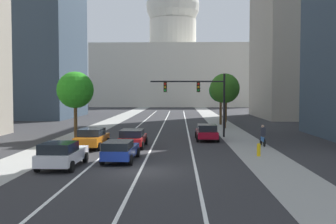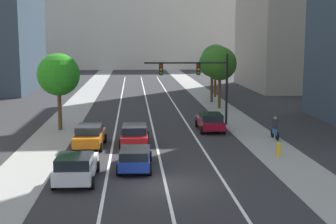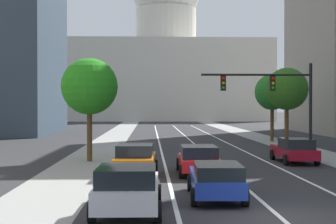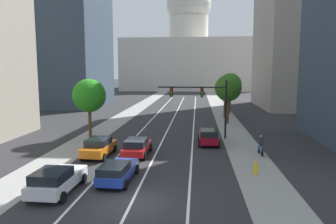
{
  "view_description": "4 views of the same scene",
  "coord_description": "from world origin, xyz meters",
  "px_view_note": "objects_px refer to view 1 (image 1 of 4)",
  "views": [
    {
      "loc": [
        2.18,
        -22.3,
        4.4
      ],
      "look_at": [
        0.73,
        28.1,
        1.87
      ],
      "focal_mm": 43.56,
      "sensor_mm": 36.0,
      "label": 1
    },
    {
      "loc": [
        -1.62,
        -23.94,
        7.44
      ],
      "look_at": [
        1.15,
        13.88,
        1.64
      ],
      "focal_mm": 51.66,
      "sensor_mm": 36.0,
      "label": 2
    },
    {
      "loc": [
        -3.93,
        -14.86,
        3.38
      ],
      "look_at": [
        -2.45,
        25.86,
        2.87
      ],
      "focal_mm": 53.39,
      "sensor_mm": 36.0,
      "label": 3
    },
    {
      "loc": [
        3.47,
        -16.43,
        7.12
      ],
      "look_at": [
        0.09,
        20.69,
        2.27
      ],
      "focal_mm": 34.25,
      "sensor_mm": 36.0,
      "label": 4
    }
  ],
  "objects_px": {
    "street_tree_far_right": "(226,89)",
    "traffic_signal_mast": "(200,93)",
    "fire_hydrant": "(259,150)",
    "street_tree_mid_right": "(221,91)",
    "car_blue": "(120,150)",
    "cyclist": "(263,136)",
    "capitol_building": "(173,64)",
    "car_white": "(62,154)",
    "street_tree_mid_left": "(75,90)",
    "car_red": "(132,138)",
    "street_tree_near_right": "(225,88)",
    "car_crimson": "(207,132)",
    "car_orange": "(92,138)"
  },
  "relations": [
    {
      "from": "car_white",
      "to": "street_tree_mid_right",
      "type": "height_order",
      "value": "street_tree_mid_right"
    },
    {
      "from": "street_tree_near_right",
      "to": "car_crimson",
      "type": "bearing_deg",
      "value": -103.51
    },
    {
      "from": "car_blue",
      "to": "traffic_signal_mast",
      "type": "xyz_separation_m",
      "value": [
        5.71,
        14.04,
        3.5
      ]
    },
    {
      "from": "capitol_building",
      "to": "street_tree_near_right",
      "type": "distance_m",
      "value": 80.14
    },
    {
      "from": "car_crimson",
      "to": "street_tree_mid_left",
      "type": "distance_m",
      "value": 12.84
    },
    {
      "from": "car_orange",
      "to": "car_crimson",
      "type": "relative_size",
      "value": 0.96
    },
    {
      "from": "car_red",
      "to": "street_tree_near_right",
      "type": "distance_m",
      "value": 19.81
    },
    {
      "from": "fire_hydrant",
      "to": "car_crimson",
      "type": "bearing_deg",
      "value": 108.05
    },
    {
      "from": "fire_hydrant",
      "to": "street_tree_mid_right",
      "type": "xyz_separation_m",
      "value": [
        0.08,
        26.6,
        4.04
      ]
    },
    {
      "from": "capitol_building",
      "to": "street_tree_mid_left",
      "type": "distance_m",
      "value": 91.2
    },
    {
      "from": "car_blue",
      "to": "street_tree_mid_left",
      "type": "relative_size",
      "value": 0.72
    },
    {
      "from": "car_crimson",
      "to": "street_tree_near_right",
      "type": "xyz_separation_m",
      "value": [
        2.96,
        12.34,
        4.01
      ]
    },
    {
      "from": "traffic_signal_mast",
      "to": "street_tree_mid_right",
      "type": "distance_m",
      "value": 15.32
    },
    {
      "from": "street_tree_mid_left",
      "to": "street_tree_mid_right",
      "type": "height_order",
      "value": "street_tree_mid_left"
    },
    {
      "from": "capitol_building",
      "to": "car_crimson",
      "type": "distance_m",
      "value": 92.63
    },
    {
      "from": "fire_hydrant",
      "to": "street_tree_far_right",
      "type": "relative_size",
      "value": 0.14
    },
    {
      "from": "capitol_building",
      "to": "street_tree_far_right",
      "type": "height_order",
      "value": "capitol_building"
    },
    {
      "from": "street_tree_mid_left",
      "to": "street_tree_far_right",
      "type": "height_order",
      "value": "street_tree_far_right"
    },
    {
      "from": "fire_hydrant",
      "to": "cyclist",
      "type": "height_order",
      "value": "cyclist"
    },
    {
      "from": "car_orange",
      "to": "car_crimson",
      "type": "xyz_separation_m",
      "value": [
        9.25,
        5.36,
        -0.05
      ]
    },
    {
      "from": "car_white",
      "to": "car_blue",
      "type": "bearing_deg",
      "value": -54.23
    },
    {
      "from": "street_tree_mid_left",
      "to": "street_tree_mid_right",
      "type": "xyz_separation_m",
      "value": [
        15.23,
        16.4,
        -0.03
      ]
    },
    {
      "from": "car_white",
      "to": "car_orange",
      "type": "bearing_deg",
      "value": 0.97
    },
    {
      "from": "car_red",
      "to": "car_blue",
      "type": "bearing_deg",
      "value": -179.09
    },
    {
      "from": "car_crimson",
      "to": "street_tree_near_right",
      "type": "distance_m",
      "value": 13.31
    },
    {
      "from": "cyclist",
      "to": "street_tree_mid_right",
      "type": "xyz_separation_m",
      "value": [
        -1.25,
        21.37,
        3.65
      ]
    },
    {
      "from": "street_tree_far_right",
      "to": "car_red",
      "type": "bearing_deg",
      "value": -110.94
    },
    {
      "from": "capitol_building",
      "to": "car_white",
      "type": "xyz_separation_m",
      "value": [
        -4.63,
        -105.17,
        -12.27
      ]
    },
    {
      "from": "car_white",
      "to": "street_tree_mid_left",
      "type": "relative_size",
      "value": 0.73
    },
    {
      "from": "capitol_building",
      "to": "cyclist",
      "type": "xyz_separation_m",
      "value": [
        8.88,
        -95.45,
        -12.22
      ]
    },
    {
      "from": "car_orange",
      "to": "fire_hydrant",
      "type": "height_order",
      "value": "car_orange"
    },
    {
      "from": "capitol_building",
      "to": "cyclist",
      "type": "distance_m",
      "value": 96.64
    },
    {
      "from": "car_red",
      "to": "car_crimson",
      "type": "height_order",
      "value": "car_crimson"
    },
    {
      "from": "car_red",
      "to": "traffic_signal_mast",
      "type": "relative_size",
      "value": 0.62
    },
    {
      "from": "cyclist",
      "to": "street_tree_mid_right",
      "type": "relative_size",
      "value": 0.28
    },
    {
      "from": "street_tree_mid_right",
      "to": "traffic_signal_mast",
      "type": "bearing_deg",
      "value": -103.12
    },
    {
      "from": "car_blue",
      "to": "car_white",
      "type": "bearing_deg",
      "value": 127.01
    },
    {
      "from": "car_blue",
      "to": "street_tree_far_right",
      "type": "distance_m",
      "value": 35.56
    },
    {
      "from": "capitol_building",
      "to": "car_orange",
      "type": "relative_size",
      "value": 10.75
    },
    {
      "from": "street_tree_far_right",
      "to": "traffic_signal_mast",
      "type": "bearing_deg",
      "value": -103.41
    },
    {
      "from": "street_tree_mid_left",
      "to": "street_tree_near_right",
      "type": "xyz_separation_m",
      "value": [
        15.18,
        11.13,
        0.24
      ]
    },
    {
      "from": "street_tree_mid_right",
      "to": "capitol_building",
      "type": "bearing_deg",
      "value": 95.89
    },
    {
      "from": "car_red",
      "to": "traffic_signal_mast",
      "type": "bearing_deg",
      "value": -36.38
    },
    {
      "from": "car_white",
      "to": "street_tree_mid_left",
      "type": "height_order",
      "value": "street_tree_mid_left"
    },
    {
      "from": "car_white",
      "to": "street_tree_mid_right",
      "type": "relative_size",
      "value": 0.75
    },
    {
      "from": "car_red",
      "to": "cyclist",
      "type": "relative_size",
      "value": 2.58
    },
    {
      "from": "capitol_building",
      "to": "cyclist",
      "type": "height_order",
      "value": "capitol_building"
    },
    {
      "from": "traffic_signal_mast",
      "to": "cyclist",
      "type": "bearing_deg",
      "value": -53.81
    },
    {
      "from": "car_red",
      "to": "street_tree_mid_right",
      "type": "relative_size",
      "value": 0.73
    },
    {
      "from": "capitol_building",
      "to": "car_blue",
      "type": "distance_m",
      "value": 103.78
    }
  ]
}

